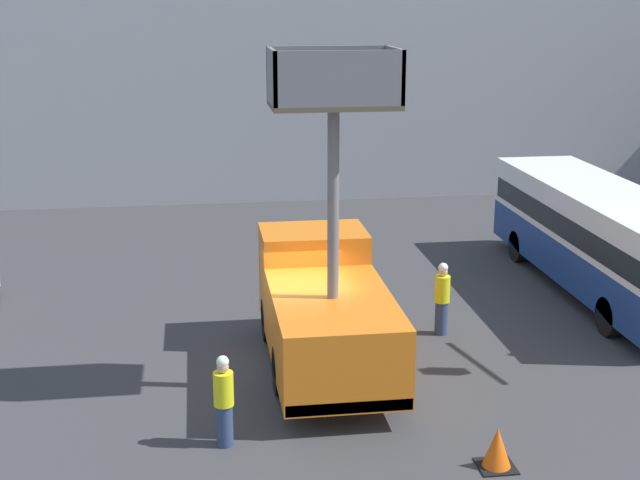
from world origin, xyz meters
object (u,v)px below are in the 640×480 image
object	(u,v)px
utility_truck	(325,304)
road_worker_near_truck	(224,401)
city_bus	(600,233)
traffic_cone_near_truck	(497,449)
road_worker_directing	(442,299)

from	to	relation	value
utility_truck	road_worker_near_truck	distance (m)	4.09
city_bus	traffic_cone_near_truck	distance (m)	10.92
utility_truck	city_bus	distance (m)	9.45
utility_truck	road_worker_directing	world-z (taller)	utility_truck
city_bus	utility_truck	bearing A→B (deg)	106.32
city_bus	road_worker_near_truck	xyz separation A→B (m)	(-10.82, -7.51, -0.85)
city_bus	traffic_cone_near_truck	world-z (taller)	city_bus
utility_truck	road_worker_near_truck	xyz separation A→B (m)	(-2.39, -3.25, -0.66)
utility_truck	road_worker_near_truck	size ratio (longest dim) A/B	3.98
city_bus	road_worker_directing	size ratio (longest dim) A/B	5.58
road_worker_directing	traffic_cone_near_truck	bearing A→B (deg)	8.21
city_bus	traffic_cone_near_truck	xyz separation A→B (m)	(-6.00, -9.01, -1.40)
city_bus	road_worker_near_truck	distance (m)	13.20
city_bus	road_worker_near_truck	size ratio (longest dim) A/B	5.70
road_worker_near_truck	traffic_cone_near_truck	xyz separation A→B (m)	(4.82, -1.50, -0.55)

